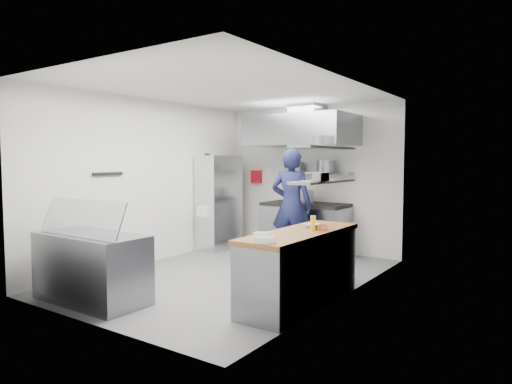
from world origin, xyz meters
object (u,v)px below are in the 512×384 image
Objects in this scene: chef at (291,206)px; gas_range at (305,230)px; wire_rack at (219,203)px; display_case at (92,268)px.

gas_range is at bearing -92.42° from chef.
wire_rack is 1.23× the size of display_case.
chef is at bearing -6.21° from wire_rack.
gas_range reaches higher than display_case.
display_case is (0.83, -3.53, -0.50)m from wire_rack.
wire_rack is at bearing -160.86° from gas_range.
chef is 1.06× the size of wire_rack.
display_case is at bearing -101.06° from gas_range.
wire_rack reaches higher than gas_range.
chef is at bearing 74.38° from display_case.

